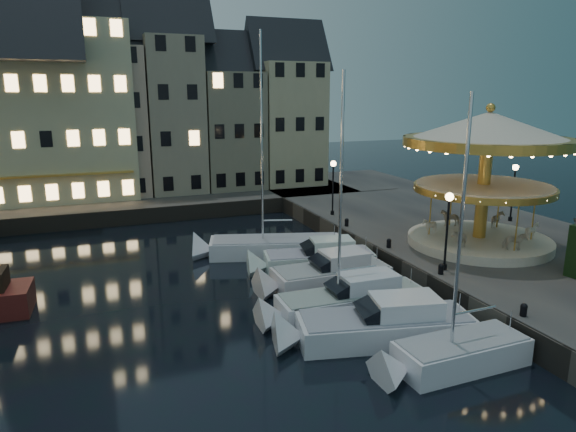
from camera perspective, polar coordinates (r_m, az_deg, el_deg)
name	(u,v)px	position (r m, az deg, el deg)	size (l,w,h in m)	color
ground	(330,321)	(24.74, 4.66, -11.54)	(160.00, 160.00, 0.00)	black
quay_east	(479,243)	(36.74, 20.49, -2.82)	(16.00, 56.00, 1.30)	#474442
quay_north	(116,203)	(49.11, -18.57, 1.33)	(44.00, 12.00, 1.30)	#474442
quaywall_e	(375,256)	(32.10, 9.69, -4.45)	(0.15, 44.00, 1.30)	#47423A
quaywall_n	(146,216)	(43.39, -15.50, -0.01)	(48.00, 0.15, 1.30)	#47423A
streetlamp_b	(448,220)	(27.92, 17.33, -0.44)	(0.44, 0.44, 4.17)	black
streetlamp_c	(333,180)	(39.13, 5.03, 4.03)	(0.44, 0.44, 4.17)	black
streetlamp_d	(514,184)	(40.48, 23.80, 3.24)	(0.44, 0.44, 4.17)	black
bollard_a	(524,309)	(24.07, 24.72, -9.39)	(0.30, 0.30, 0.57)	black
bollard_b	(441,268)	(27.85, 16.64, -5.61)	(0.30, 0.30, 0.57)	black
bollard_c	(389,243)	(31.73, 11.15, -2.93)	(0.30, 0.30, 0.57)	black
bollard_d	(347,222)	(36.31, 6.53, -0.66)	(0.30, 0.30, 0.57)	black
townhouse_nb	(34,118)	(50.30, -26.35, 9.70)	(6.16, 8.00, 13.80)	gray
townhouse_nc	(108,111)	(50.15, -19.41, 10.90)	(6.82, 8.00, 14.80)	tan
townhouse_nd	(171,105)	(50.68, -12.82, 11.91)	(5.50, 8.00, 15.80)	gray
townhouse_ne	(228,120)	(51.84, -6.68, 10.52)	(6.16, 8.00, 12.80)	gray
townhouse_nf	(285,114)	(53.67, -0.31, 11.24)	(6.82, 8.00, 13.80)	tan
hotel_corner	(33,101)	(50.25, -26.47, 11.41)	(17.60, 9.00, 16.80)	beige
motorboat_a	(450,357)	(21.50, 17.51, -14.68)	(6.38, 2.13, 10.60)	white
motorboat_b	(376,327)	(22.93, 9.72, -12.04)	(8.65, 4.19, 2.15)	silver
motorboat_c	(344,302)	(25.12, 6.26, -9.49)	(8.34, 2.35, 11.08)	silver
motorboat_d	(324,276)	(28.44, 4.03, -6.70)	(7.45, 2.50, 2.15)	silver
motorboat_e	(312,260)	(30.98, 2.72, -4.95)	(7.62, 3.49, 2.15)	silver
motorboat_f	(267,248)	(33.85, -2.34, -3.52)	(9.63, 5.08, 12.87)	white
carousel	(487,154)	(32.77, 21.21, 6.48)	(9.80, 9.80, 8.58)	beige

